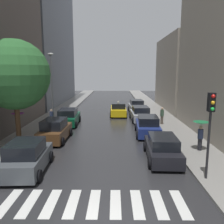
{
  "coord_description": "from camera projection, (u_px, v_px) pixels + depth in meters",
  "views": [
    {
      "loc": [
        0.85,
        -7.11,
        5.42
      ],
      "look_at": [
        0.57,
        18.06,
        1.07
      ],
      "focal_mm": 37.42,
      "sensor_mm": 36.0,
      "label": 1
    }
  ],
  "objects": [
    {
      "name": "crosswalk_stripes",
      "position": [
        94.0,
        203.0,
        9.74
      ],
      "size": [
        7.65,
        2.2,
        0.01
      ],
      "color": "silver",
      "rests_on": "ground"
    },
    {
      "name": "parked_car_right_second",
      "position": [
        148.0,
        126.0,
        20.21
      ],
      "size": [
        2.25,
        4.5,
        1.67
      ],
      "rotation": [
        0.0,
        0.0,
        1.52
      ],
      "color": "navy",
      "rests_on": "ground"
    },
    {
      "name": "pedestrian_by_kerb",
      "position": [
        52.0,
        117.0,
        23.35
      ],
      "size": [
        0.36,
        0.36,
        1.58
      ],
      "rotation": [
        0.0,
        0.0,
        0.15
      ],
      "color": "gray",
      "rests_on": "sidewalk_left"
    },
    {
      "name": "building_right_mid",
      "position": [
        185.0,
        74.0,
        33.73
      ],
      "size": [
        6.0,
        13.6,
        10.3
      ],
      "primitive_type": "cube",
      "color": "#9E9384",
      "rests_on": "ground"
    },
    {
      "name": "sidewalk_left",
      "position": [
        60.0,
        112.0,
        31.64
      ],
      "size": [
        3.0,
        72.0,
        0.15
      ],
      "primitive_type": "cube",
      "color": "gray",
      "rests_on": "ground"
    },
    {
      "name": "lamp_post_left",
      "position": [
        52.0,
        83.0,
        23.73
      ],
      "size": [
        0.6,
        0.28,
        7.13
      ],
      "color": "#595B60",
      "rests_on": "sidewalk_left"
    },
    {
      "name": "taxi_midroad",
      "position": [
        118.0,
        109.0,
        29.27
      ],
      "size": [
        2.08,
        4.66,
        1.81
      ],
      "rotation": [
        0.0,
        0.0,
        1.57
      ],
      "color": "yellow",
      "rests_on": "ground"
    },
    {
      "name": "parked_car_left_second",
      "position": [
        55.0,
        130.0,
        18.53
      ],
      "size": [
        2.14,
        4.29,
        1.76
      ],
      "rotation": [
        0.0,
        0.0,
        1.54
      ],
      "color": "brown",
      "rests_on": "ground"
    },
    {
      "name": "parked_car_left_nearest",
      "position": [
        27.0,
        158.0,
        12.7
      ],
      "size": [
        2.29,
        4.14,
        1.75
      ],
      "rotation": [
        0.0,
        0.0,
        1.62
      ],
      "color": "#474C51",
      "rests_on": "ground"
    },
    {
      "name": "street_tree_left",
      "position": [
        15.0,
        75.0,
        16.64
      ],
      "size": [
        5.02,
        5.02,
        7.57
      ],
      "color": "#513823",
      "rests_on": "sidewalk_left"
    },
    {
      "name": "parked_car_right_nearest",
      "position": [
        162.0,
        148.0,
        14.52
      ],
      "size": [
        2.16,
        4.6,
        1.54
      ],
      "rotation": [
        0.0,
        0.0,
        1.53
      ],
      "color": "black",
      "rests_on": "ground"
    },
    {
      "name": "pedestrian_near_tree",
      "position": [
        162.0,
        115.0,
        23.69
      ],
      "size": [
        0.36,
        0.36,
        1.74
      ],
      "rotation": [
        0.0,
        0.0,
        0.11
      ],
      "color": "brown",
      "rests_on": "sidewalk_right"
    },
    {
      "name": "parked_car_right_third",
      "position": [
        140.0,
        114.0,
        25.98
      ],
      "size": [
        2.22,
        4.49,
        1.65
      ],
      "rotation": [
        0.0,
        0.0,
        1.6
      ],
      "color": "#B2B7BF",
      "rests_on": "ground"
    },
    {
      "name": "traffic_light_right_corner",
      "position": [
        210.0,
        117.0,
        11.16
      ],
      "size": [
        0.3,
        0.42,
        4.3
      ],
      "color": "black",
      "rests_on": "sidewalk_right"
    },
    {
      "name": "building_left_mid",
      "position": [
        45.0,
        43.0,
        39.63
      ],
      "size": [
        6.0,
        21.69,
        20.39
      ],
      "primitive_type": "cube",
      "color": "slate",
      "rests_on": "ground"
    },
    {
      "name": "pedestrian_foreground",
      "position": [
        18.0,
        120.0,
        18.81
      ],
      "size": [
        1.03,
        1.03,
        1.98
      ],
      "rotation": [
        0.0,
        0.0,
        2.23
      ],
      "color": "#38513D",
      "rests_on": "sidewalk_left"
    },
    {
      "name": "parked_car_right_fourth",
      "position": [
        136.0,
        107.0,
        31.31
      ],
      "size": [
        2.18,
        4.32,
        1.73
      ],
      "rotation": [
        0.0,
        0.0,
        1.62
      ],
      "color": "#B2B7BF",
      "rests_on": "ground"
    },
    {
      "name": "pedestrian_far_side",
      "position": [
        201.0,
        129.0,
        15.66
      ],
      "size": [
        1.07,
        1.07,
        1.98
      ],
      "rotation": [
        0.0,
        0.0,
        3.48
      ],
      "color": "black",
      "rests_on": "sidewalk_right"
    },
    {
      "name": "ground_plane",
      "position": [
        108.0,
        112.0,
        31.59
      ],
      "size": [
        28.0,
        72.0,
        0.04
      ],
      "primitive_type": "cube",
      "color": "#29292B"
    },
    {
      "name": "parked_car_left_third",
      "position": [
        68.0,
        117.0,
        24.13
      ],
      "size": [
        2.2,
        4.61,
        1.65
      ],
      "rotation": [
        0.0,
        0.0,
        1.59
      ],
      "color": "#0C4C2D",
      "rests_on": "ground"
    },
    {
      "name": "sidewalk_right",
      "position": [
        156.0,
        112.0,
        31.5
      ],
      "size": [
        3.0,
        72.0,
        0.15
      ],
      "primitive_type": "cube",
      "color": "gray",
      "rests_on": "ground"
    }
  ]
}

